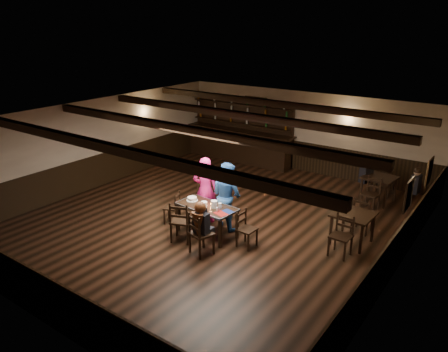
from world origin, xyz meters
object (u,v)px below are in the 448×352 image
Objects in this scene: chair_near_right at (198,231)px; bar_counter at (238,140)px; dining_table at (207,209)px; woman_pink at (205,190)px; cake at (192,199)px; chair_near_left at (180,219)px; man_blue at (227,195)px.

bar_counter is (-3.25, 6.36, 0.15)m from chair_near_right.
chair_near_right is 7.14m from bar_counter.
woman_pink is at bearing 130.31° from dining_table.
bar_counter is at bearing 117.11° from dining_table.
cake is at bearing 174.59° from dining_table.
chair_near_left is 0.58× the size of woman_pink.
woman_pink is (-0.49, 0.58, 0.20)m from dining_table.
woman_pink is at bearing -64.73° from bar_counter.
chair_near_left is 0.77m from cake.
bar_counter reaches higher than chair_near_left.
bar_counter is at bearing 112.50° from chair_near_left.
woman_pink is at bearing 122.59° from chair_near_right.
chair_near_right is (0.70, -0.22, -0.01)m from chair_near_left.
chair_near_left is 0.74m from chair_near_right.
man_blue is (0.14, 0.62, 0.18)m from dining_table.
cake is at bearing -66.91° from bar_counter.
man_blue is at bearing 42.26° from cake.
woman_pink is at bearing 90.58° from cake.
chair_near_left is 3.58× the size of cake.
woman_pink is 0.38× the size of bar_counter.
woman_pink reaches higher than cake.
man_blue reaches higher than chair_near_left.
woman_pink is 1.02× the size of man_blue.
chair_near_right is at bearing -44.92° from cake.
chair_near_left is (-0.26, -0.66, -0.08)m from dining_table.
chair_near_left is 1.37m from man_blue.
cake is at bearing 65.91° from woman_pink.
dining_table is 0.89× the size of woman_pink.
dining_table is 0.79m from woman_pink.
chair_near_left is 1.02× the size of chair_near_right.
man_blue is at bearing 158.63° from woman_pink.
bar_counter reaches higher than cake.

